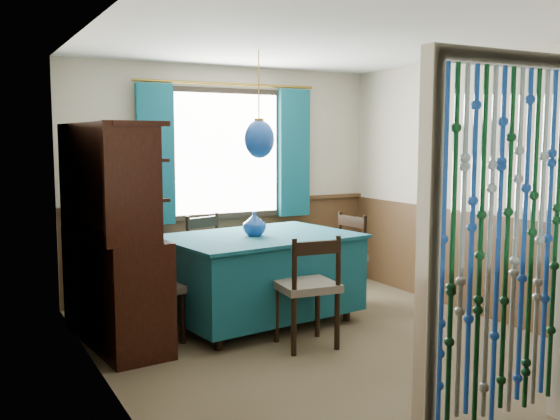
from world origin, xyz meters
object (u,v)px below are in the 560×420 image
dining_table (260,273)px  vase_table (254,225)px  pendant_lamp (259,139)px  vase_sideboard (111,219)px  chair_far (213,258)px  sideboard (113,269)px  chair_left (151,290)px  chair_near (308,288)px  chair_right (340,257)px  bowl_shelf (129,194)px

dining_table → vase_table: bearing=179.2°
pendant_lamp → vase_sideboard: 1.49m
chair_far → vase_sideboard: size_ratio=5.28×
chair_far → pendant_lamp: bearing=83.2°
vase_table → vase_sideboard: vase_sideboard is taller
sideboard → chair_left: bearing=-40.7°
vase_sideboard → dining_table: bearing=-16.2°
chair_near → pendant_lamp: bearing=99.0°
pendant_lamp → chair_near: bearing=-86.5°
chair_near → chair_right: 1.36m
chair_far → sideboard: (-1.18, -0.70, 0.14)m
chair_left → vase_table: (1.01, 0.10, 0.47)m
chair_far → sideboard: sideboard is taller
dining_table → vase_table: 0.46m
pendant_lamp → vase_table: bearing=-172.8°
sideboard → pendant_lamp: size_ratio=1.91×
dining_table → bowl_shelf: 1.53m
chair_left → chair_right: size_ratio=0.91×
dining_table → chair_far: bearing=92.9°
chair_left → sideboard: size_ratio=0.47×
chair_near → chair_right: size_ratio=0.99×
sideboard → vase_table: 1.31m
dining_table → vase_table: (-0.05, -0.01, 0.46)m
chair_near → chair_right: bearing=51.0°
dining_table → bowl_shelf: bowl_shelf is taller
dining_table → chair_left: 1.06m
chair_near → chair_left: (-1.11, 0.69, -0.04)m
chair_near → chair_right: chair_right is taller
chair_left → vase_table: size_ratio=4.24×
dining_table → pendant_lamp: 1.24m
chair_left → pendant_lamp: size_ratio=0.89×
dining_table → chair_near: chair_near is taller
dining_table → vase_sideboard: size_ratio=10.53×
chair_far → bowl_shelf: bearing=25.7°
chair_far → bowl_shelf: 1.73m
chair_left → pendant_lamp: (1.06, 0.11, 1.25)m
dining_table → chair_right: size_ratio=1.97×
chair_far → dining_table: bearing=83.2°
chair_far → vase_sideboard: 1.29m
chair_left → vase_sideboard: bearing=-168.8°
chair_right → vase_sideboard: size_ratio=5.34×
dining_table → chair_left: size_ratio=2.18×
chair_far → chair_right: chair_right is taller
chair_left → vase_sideboard: (-0.21, 0.48, 0.55)m
vase_table → pendant_lamp: bearing=7.2°
sideboard → bowl_shelf: size_ratio=8.63×
chair_left → bowl_shelf: size_ratio=4.02×
chair_near → vase_sideboard: bearing=143.9°
dining_table → vase_table: size_ratio=9.22×
chair_left → chair_right: bearing=85.3°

